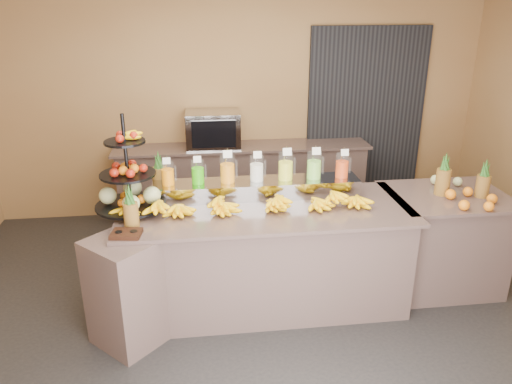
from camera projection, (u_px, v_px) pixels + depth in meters
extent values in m
plane|color=black|center=(270.00, 320.00, 4.32)|extent=(6.00, 6.00, 0.00)
cube|color=olive|center=(240.00, 103.00, 6.13)|extent=(6.00, 0.02, 2.80)
cube|color=black|center=(365.00, 116.00, 6.34)|extent=(1.50, 0.06, 2.20)
cube|color=#896863|center=(265.00, 258.00, 4.43)|extent=(2.40, 0.90, 0.90)
cube|color=#896863|center=(266.00, 210.00, 4.26)|extent=(2.50, 1.00, 0.03)
cube|color=#896863|center=(128.00, 291.00, 3.93)|extent=(0.71, 0.71, 0.90)
cube|color=#896863|center=(441.00, 241.00, 4.73)|extent=(1.00, 0.80, 0.90)
cube|color=#896863|center=(448.00, 196.00, 4.56)|extent=(1.08, 0.88, 0.03)
cube|color=#896863|center=(243.00, 182.00, 6.23)|extent=(3.00, 0.50, 0.90)
cube|color=#896863|center=(242.00, 147.00, 6.07)|extent=(3.10, 0.55, 0.03)
cube|color=gray|center=(257.00, 188.00, 4.48)|extent=(1.85, 0.30, 0.15)
cylinder|color=silver|center=(168.00, 173.00, 4.33)|extent=(0.11, 0.11, 0.21)
cylinder|color=orange|center=(168.00, 177.00, 4.34)|extent=(0.10, 0.10, 0.14)
cylinder|color=gray|center=(166.00, 168.00, 4.32)|extent=(0.01, 0.01, 0.24)
cube|color=white|center=(167.00, 161.00, 4.23)|extent=(0.07, 0.02, 0.06)
cylinder|color=silver|center=(198.00, 172.00, 4.36)|extent=(0.11, 0.11, 0.21)
cylinder|color=#24AC00|center=(198.00, 176.00, 4.37)|extent=(0.11, 0.11, 0.14)
cylinder|color=gray|center=(196.00, 167.00, 4.35)|extent=(0.01, 0.01, 0.25)
cube|color=white|center=(197.00, 159.00, 4.26)|extent=(0.07, 0.02, 0.06)
cylinder|color=silver|center=(227.00, 169.00, 4.38)|extent=(0.13, 0.13, 0.24)
cylinder|color=orange|center=(227.00, 173.00, 4.40)|extent=(0.12, 0.12, 0.17)
cylinder|color=gray|center=(225.00, 163.00, 4.37)|extent=(0.01, 0.01, 0.29)
cube|color=white|center=(228.00, 154.00, 4.27)|extent=(0.08, 0.02, 0.07)
cylinder|color=silver|center=(257.00, 169.00, 4.42)|extent=(0.12, 0.12, 0.23)
cylinder|color=silver|center=(257.00, 172.00, 4.43)|extent=(0.12, 0.12, 0.16)
cylinder|color=gray|center=(255.00, 163.00, 4.40)|extent=(0.01, 0.01, 0.27)
cube|color=white|center=(258.00, 155.00, 4.31)|extent=(0.07, 0.02, 0.06)
cylinder|color=silver|center=(286.00, 167.00, 4.44)|extent=(0.13, 0.13, 0.24)
cylinder|color=yellow|center=(285.00, 171.00, 4.46)|extent=(0.12, 0.12, 0.17)
cylinder|color=gray|center=(284.00, 160.00, 4.43)|extent=(0.01, 0.01, 0.29)
cube|color=white|center=(287.00, 152.00, 4.33)|extent=(0.08, 0.02, 0.07)
cylinder|color=silver|center=(314.00, 166.00, 4.47)|extent=(0.13, 0.13, 0.24)
cylinder|color=#79CA46|center=(314.00, 170.00, 4.49)|extent=(0.12, 0.12, 0.16)
cylinder|color=gray|center=(312.00, 159.00, 4.46)|extent=(0.01, 0.01, 0.29)
cube|color=white|center=(316.00, 151.00, 4.36)|extent=(0.08, 0.02, 0.07)
cylinder|color=silver|center=(342.00, 166.00, 4.51)|extent=(0.12, 0.12, 0.22)
cylinder|color=red|center=(342.00, 169.00, 4.52)|extent=(0.11, 0.11, 0.15)
cylinder|color=gray|center=(341.00, 160.00, 4.50)|extent=(0.01, 0.01, 0.26)
cube|color=white|center=(345.00, 152.00, 4.41)|extent=(0.07, 0.02, 0.06)
ellipsoid|color=#FFB90C|center=(132.00, 210.00, 4.08)|extent=(0.26, 0.20, 0.11)
ellipsoid|color=#FFB90C|center=(179.00, 208.00, 4.13)|extent=(0.26, 0.20, 0.11)
ellipsoid|color=#FFB90C|center=(225.00, 205.00, 4.17)|extent=(0.26, 0.20, 0.11)
ellipsoid|color=#FFB90C|center=(270.00, 203.00, 4.22)|extent=(0.26, 0.20, 0.11)
ellipsoid|color=#FFB90C|center=(314.00, 201.00, 4.26)|extent=(0.26, 0.20, 0.11)
ellipsoid|color=#FFB90C|center=(357.00, 199.00, 4.31)|extent=(0.26, 0.20, 0.11)
ellipsoid|color=#FFB90C|center=(155.00, 200.00, 4.08)|extent=(0.22, 0.17, 0.10)
ellipsoid|color=#FFB90C|center=(217.00, 197.00, 4.14)|extent=(0.22, 0.17, 0.10)
ellipsoid|color=#FFB90C|center=(277.00, 194.00, 4.20)|extent=(0.22, 0.17, 0.10)
ellipsoid|color=#FFB90C|center=(336.00, 192.00, 4.26)|extent=(0.22, 0.17, 0.10)
cylinder|color=black|center=(127.00, 164.00, 4.07)|extent=(0.04, 0.04, 0.83)
cylinder|color=black|center=(131.00, 205.00, 4.20)|extent=(0.75, 0.75, 0.02)
cylinder|color=black|center=(128.00, 174.00, 4.10)|extent=(0.59, 0.59, 0.02)
cylinder|color=black|center=(125.00, 142.00, 4.00)|extent=(0.42, 0.42, 0.02)
sphere|color=#C1C185|center=(152.00, 194.00, 4.19)|extent=(0.16, 0.16, 0.16)
sphere|color=#980F0D|center=(143.00, 168.00, 4.10)|extent=(0.07, 0.07, 0.07)
sphere|color=orange|center=(119.00, 200.00, 4.17)|extent=(0.08, 0.08, 0.08)
cube|color=black|center=(126.00, 234.00, 3.76)|extent=(0.24, 0.20, 0.03)
cylinder|color=brown|center=(131.00, 215.00, 3.88)|extent=(0.12, 0.12, 0.20)
cone|color=#1E4918|center=(129.00, 194.00, 3.81)|extent=(0.06, 0.06, 0.16)
cylinder|color=brown|center=(160.00, 180.00, 4.54)|extent=(0.13, 0.13, 0.24)
cone|color=#1E4918|center=(158.00, 159.00, 4.47)|extent=(0.07, 0.07, 0.16)
cylinder|color=brown|center=(443.00, 182.00, 4.51)|extent=(0.13, 0.13, 0.24)
cylinder|color=brown|center=(483.00, 186.00, 4.47)|extent=(0.12, 0.12, 0.20)
ellipsoid|color=orange|center=(472.00, 199.00, 4.33)|extent=(0.36, 0.24, 0.09)
cube|color=gray|center=(213.00, 129.00, 5.94)|extent=(0.65, 0.46, 0.42)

